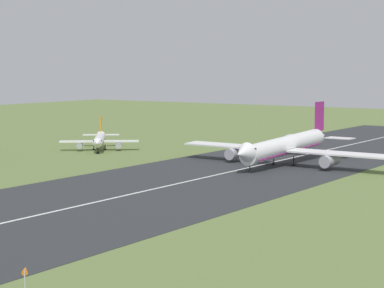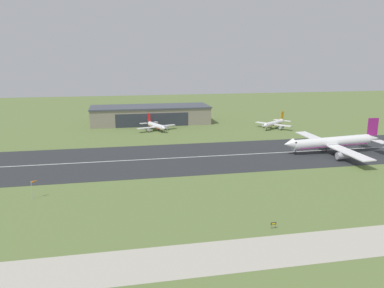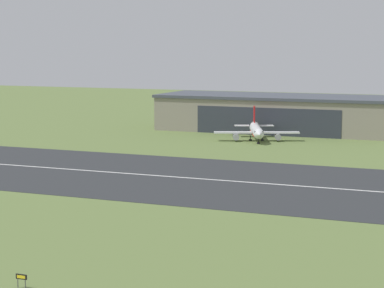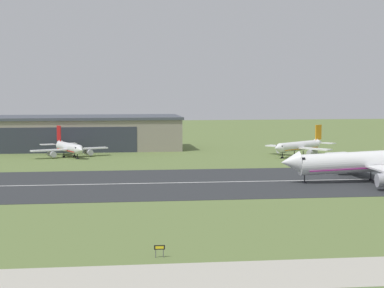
% 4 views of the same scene
% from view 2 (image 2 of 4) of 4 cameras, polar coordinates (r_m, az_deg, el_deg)
% --- Properties ---
extents(ground_plane, '(663.84, 663.84, 0.00)m').
position_cam_2_polar(ground_plane, '(109.87, -3.34, -9.30)').
color(ground_plane, olive).
extents(runway_strip, '(423.84, 51.36, 0.06)m').
position_cam_2_polar(runway_strip, '(158.46, -5.96, -2.31)').
color(runway_strip, '#2B2D30').
rests_on(runway_strip, ground_plane).
extents(runway_centreline, '(381.46, 0.70, 0.01)m').
position_cam_2_polar(runway_centreline, '(158.45, -5.96, -2.30)').
color(runway_centreline, silver).
rests_on(runway_centreline, runway_strip).
extents(taxiway_road, '(317.88, 13.60, 0.05)m').
position_cam_2_polar(taxiway_road, '(82.69, -0.21, -17.20)').
color(taxiway_road, '#B2AD9E').
rests_on(taxiway_road, ground_plane).
extents(hangar_building, '(76.01, 26.73, 11.34)m').
position_cam_2_polar(hangar_building, '(245.17, -6.35, 4.47)').
color(hangar_building, gray).
rests_on(hangar_building, ground_plane).
extents(airplane_landing, '(46.20, 57.35, 15.29)m').
position_cam_2_polar(airplane_landing, '(178.26, 20.51, 0.20)').
color(airplane_landing, white).
rests_on(airplane_landing, ground_plane).
extents(airplane_parked_west, '(23.43, 22.58, 9.21)m').
position_cam_2_polar(airplane_parked_west, '(220.10, -5.50, 2.76)').
color(airplane_parked_west, white).
rests_on(airplane_parked_west, ground_plane).
extents(airplane_parked_centre, '(23.47, 22.41, 9.34)m').
position_cam_2_polar(airplane_parked_centre, '(231.05, 12.37, 3.07)').
color(airplane_parked_centre, white).
rests_on(airplane_parked_centre, ground_plane).
extents(windsock_pole, '(1.97, 1.96, 5.58)m').
position_cam_2_polar(windsock_pole, '(123.06, -22.90, -5.40)').
color(windsock_pole, '#B7B7BC').
rests_on(windsock_pole, ground_plane).
extents(runway_sign, '(1.43, 0.14, 1.64)m').
position_cam_2_polar(runway_sign, '(97.41, 12.31, -11.83)').
color(runway_sign, '#4C4C51').
rests_on(runway_sign, ground_plane).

